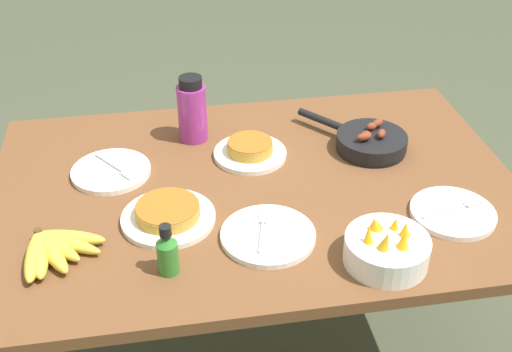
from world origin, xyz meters
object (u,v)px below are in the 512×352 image
frittata_plate_side (168,214)px  empty_plate_far_left (111,171)px  skillet (369,141)px  empty_plate_near_front (453,213)px  hot_sauce_bottle (167,252)px  frittata_plate_center (250,150)px  banana_bunch (52,249)px  water_bottle (192,110)px  empty_plate_far_right (268,235)px  fruit_bowl_mango (387,249)px

frittata_plate_side → empty_plate_far_left: 0.29m
skillet → empty_plate_near_front: bearing=158.2°
frittata_plate_side → hot_sauce_bottle: 0.20m
empty_plate_near_front → empty_plate_far_left: (-0.90, 0.35, -0.00)m
frittata_plate_center → empty_plate_near_front: size_ratio=0.98×
empty_plate_near_front → empty_plate_far_left: same height
banana_bunch → empty_plate_near_front: banana_bunch is taller
skillet → frittata_plate_center: bearing=47.0°
banana_bunch → skillet: (0.92, 0.35, 0.01)m
frittata_plate_center → water_bottle: size_ratio=1.04×
banana_bunch → hot_sauce_bottle: 0.30m
skillet → water_bottle: water_bottle is taller
frittata_plate_center → empty_plate_far_left: frittata_plate_center is taller
skillet → water_bottle: size_ratio=1.55×
skillet → frittata_plate_center: (-0.37, 0.02, -0.01)m
skillet → empty_plate_far_right: size_ratio=1.35×
fruit_bowl_mango → water_bottle: bearing=121.7°
frittata_plate_center → empty_plate_near_front: bearing=-38.0°
frittata_plate_center → empty_plate_far_right: frittata_plate_center is taller
empty_plate_near_front → empty_plate_far_right: 0.50m
skillet → empty_plate_far_left: 0.78m
frittata_plate_center → frittata_plate_side: bearing=-133.4°
empty_plate_near_front → water_bottle: size_ratio=1.06×
empty_plate_near_front → empty_plate_far_left: bearing=158.6°
skillet → empty_plate_far_left: size_ratio=1.43×
skillet → frittata_plate_side: size_ratio=1.32×
empty_plate_near_front → frittata_plate_center: bearing=142.0°
frittata_plate_center → hot_sauce_bottle: bearing=-119.8°
water_bottle → empty_plate_far_right: bearing=-74.8°
frittata_plate_side → fruit_bowl_mango: fruit_bowl_mango is taller
banana_bunch → fruit_bowl_mango: 0.81m
water_bottle → banana_bunch: bearing=-127.8°
frittata_plate_side → hot_sauce_bottle: size_ratio=1.83×
frittata_plate_center → empty_plate_far_right: 0.39m
frittata_plate_center → hot_sauce_bottle: size_ratio=1.62×
frittata_plate_side → fruit_bowl_mango: size_ratio=1.21×
banana_bunch → fruit_bowl_mango: bearing=-11.1°
skillet → empty_plate_near_front: 0.38m
empty_plate_far_right → fruit_bowl_mango: (0.26, -0.13, 0.03)m
hot_sauce_bottle → fruit_bowl_mango: bearing=-5.8°
fruit_bowl_mango → hot_sauce_bottle: 0.52m
water_bottle → empty_plate_near_front: bearing=-38.6°
fruit_bowl_mango → banana_bunch: bearing=168.9°
banana_bunch → frittata_plate_side: bearing=17.5°
skillet → frittata_plate_side: skillet is taller
frittata_plate_center → water_bottle: 0.22m
empty_plate_far_right → water_bottle: size_ratio=1.15×
skillet → fruit_bowl_mango: 0.52m
empty_plate_far_left → hot_sauce_bottle: size_ratio=1.69×
banana_bunch → water_bottle: water_bottle is taller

